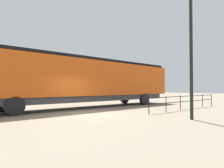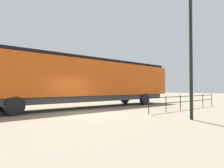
{
  "view_description": "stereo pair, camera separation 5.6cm",
  "coord_description": "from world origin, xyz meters",
  "views": [
    {
      "loc": [
        9.83,
        -6.83,
        1.54
      ],
      "look_at": [
        -0.72,
        2.56,
        1.87
      ],
      "focal_mm": 31.5,
      "sensor_mm": 36.0,
      "label": 1
    },
    {
      "loc": [
        9.87,
        -6.79,
        1.54
      ],
      "look_at": [
        -0.72,
        2.56,
        1.87
      ],
      "focal_mm": 31.5,
      "sensor_mm": 36.0,
      "label": 2
    }
  ],
  "objects": [
    {
      "name": "ground_plane",
      "position": [
        0.0,
        0.0,
        0.0
      ],
      "size": [
        120.0,
        120.0,
        0.0
      ],
      "primitive_type": "plane",
      "color": "gray"
    },
    {
      "name": "locomotive",
      "position": [
        -3.39,
        2.72,
        2.23
      ],
      "size": [
        2.93,
        17.88,
        3.94
      ],
      "color": "#D15114",
      "rests_on": "ground_plane"
    },
    {
      "name": "lamp_post",
      "position": [
        5.17,
        2.62,
        4.41
      ],
      "size": [
        0.46,
        0.46,
        6.7
      ],
      "color": "black",
      "rests_on": "ground_plane"
    },
    {
      "name": "platform_fence",
      "position": [
        2.54,
        7.14,
        0.69
      ],
      "size": [
        0.05,
        9.13,
        1.05
      ],
      "color": "black",
      "rests_on": "ground_plane"
    }
  ]
}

